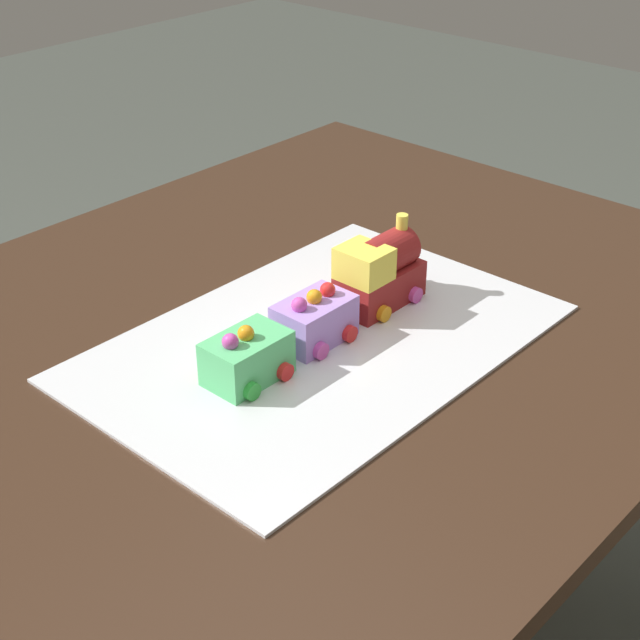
{
  "coord_description": "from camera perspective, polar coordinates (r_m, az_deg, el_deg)",
  "views": [
    {
      "loc": [
        0.74,
        0.76,
        1.38
      ],
      "look_at": [
        -0.03,
        0.06,
        0.77
      ],
      "focal_mm": 53.92,
      "sensor_mm": 36.0,
      "label": 1
    }
  ],
  "objects": [
    {
      "name": "cake_car_gondola_mint_green",
      "position": [
        1.14,
        -4.37,
        -2.25
      ],
      "size": [
        0.1,
        0.08,
        0.07
      ],
      "color": "#59CC7A",
      "rests_on": "cake_board"
    },
    {
      "name": "cake_car_hopper_lavender",
      "position": [
        1.21,
        -0.34,
        0.02
      ],
      "size": [
        0.1,
        0.08,
        0.07
      ],
      "color": "#AD84E0",
      "rests_on": "cake_board"
    },
    {
      "name": "cake_board",
      "position": [
        1.22,
        0.0,
        -1.3
      ],
      "size": [
        0.6,
        0.4,
        0.0
      ],
      "primitive_type": "cube",
      "color": "silver",
      "rests_on": "dining_table"
    },
    {
      "name": "dining_table",
      "position": [
        1.3,
        -2.87,
        -5.01
      ],
      "size": [
        1.4,
        1.0,
        0.74
      ],
      "color": "#382316",
      "rests_on": "ground"
    },
    {
      "name": "cake_locomotive",
      "position": [
        1.28,
        3.54,
        2.84
      ],
      "size": [
        0.14,
        0.08,
        0.12
      ],
      "color": "maroon",
      "rests_on": "cake_board"
    }
  ]
}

